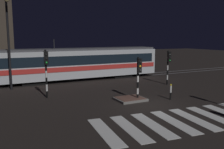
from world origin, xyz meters
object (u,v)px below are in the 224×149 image
Objects in this scene: street_lamp_trackside_left at (8,33)px; tram at (80,63)px; traffic_light_median_centre at (139,72)px; bollard_island_edge at (171,92)px; traffic_light_corner_far_right at (168,62)px; traffic_light_corner_far_left at (46,67)px.

street_lamp_trackside_left is 7.64m from tram.
traffic_light_median_centre is at bearing -84.69° from tram.
bollard_island_edge is at bearing -20.64° from traffic_light_median_centre.
traffic_light_corner_far_right is 0.18× the size of tram.
street_lamp_trackside_left is 13.51m from bollard_island_edge.
traffic_light_median_centre is at bearing 159.36° from bollard_island_edge.
street_lamp_trackside_left is at bearing 135.25° from traffic_light_median_centre.
traffic_light_corner_far_right is at bearing 52.75° from bollard_island_edge.
bollard_island_edge is (-3.40, -4.47, -1.51)m from traffic_light_corner_far_right.
bollard_island_edge is at bearing -127.25° from traffic_light_corner_far_right.
street_lamp_trackside_left is 0.44× the size of tram.
traffic_light_corner_far_right is at bearing 33.28° from traffic_light_median_centre.
bollard_island_edge is (2.16, -0.82, -1.43)m from traffic_light_median_centre.
tram is (6.70, 2.15, -2.96)m from street_lamp_trackside_left.
street_lamp_trackside_left is at bearing -162.19° from tram.
tram is at bearing 53.26° from traffic_light_corner_far_left.
traffic_light_median_centre is 0.40× the size of street_lamp_trackside_left.
traffic_light_median_centre is at bearing -32.27° from traffic_light_corner_far_left.
traffic_light_median_centre is 9.74m from tram.
traffic_light_corner_far_right is at bearing 0.82° from traffic_light_corner_far_left.
traffic_light_corner_far_left is (-5.53, 3.49, 0.31)m from traffic_light_median_centre.
traffic_light_corner_far_left is at bearing -126.74° from tram.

